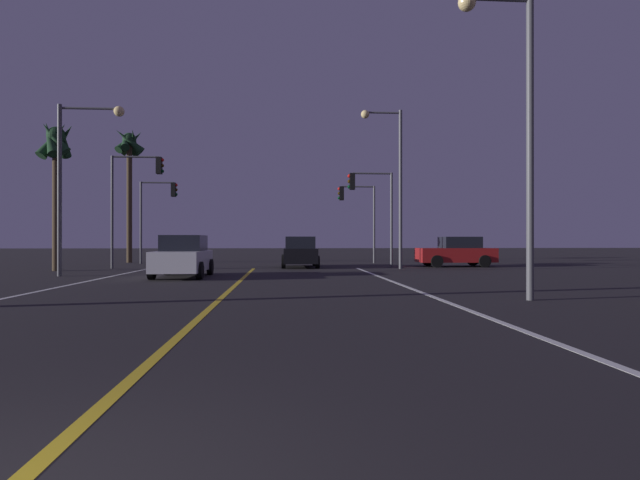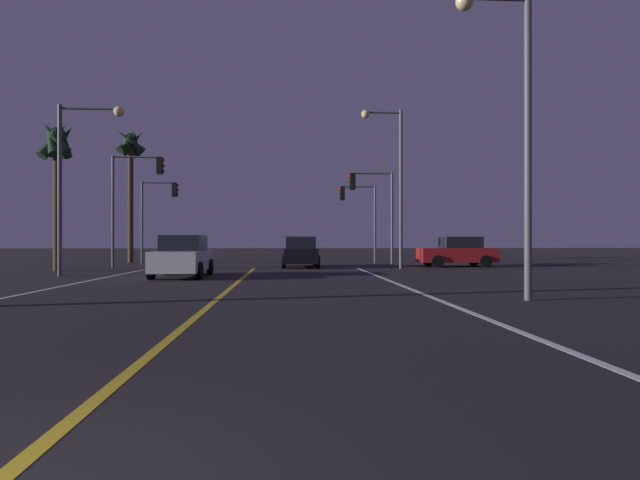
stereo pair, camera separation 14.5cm
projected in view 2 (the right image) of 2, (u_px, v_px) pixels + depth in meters
The scene contains 14 objects.
lane_edge_right at pixel (446, 303), 12.24m from camera, with size 0.16×31.05×0.01m, color silver.
lane_center_divider at pixel (211, 304), 11.90m from camera, with size 0.16×31.05×0.01m, color gold.
car_oncoming at pixel (183, 257), 20.96m from camera, with size 2.02×4.30×1.70m.
car_crossing_side at pixel (457, 252), 29.30m from camera, with size 4.30×2.02×1.70m.
car_ahead_far at pixel (300, 252), 28.67m from camera, with size 2.02×4.30×1.70m.
traffic_light_near_right at pixel (371, 197), 28.30m from camera, with size 2.51×0.36×5.23m.
traffic_light_near_left at pixel (136, 186), 27.50m from camera, with size 2.78×0.36×6.00m.
traffic_light_far_right at pixel (357, 206), 33.78m from camera, with size 2.49×0.36×5.08m.
traffic_light_far_left at pixel (159, 203), 32.98m from camera, with size 2.38×0.36×5.25m.
street_lamp_right_near at pixel (511, 105), 12.69m from camera, with size 1.91×0.44×7.59m.
street_lamp_left_mid at pixel (77, 165), 21.47m from camera, with size 2.72×0.44×7.14m.
street_lamp_right_far at pixel (392, 168), 26.93m from camera, with size 2.18×0.44×8.33m.
palm_tree_left_mid at pixel (57, 151), 25.35m from camera, with size 2.08×1.98×7.51m.
palm_tree_left_far at pixel (131, 155), 34.90m from camera, with size 2.06×2.13×9.08m.
Camera 2 is at (1.77, -2.51, 1.47)m, focal length 28.95 mm.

